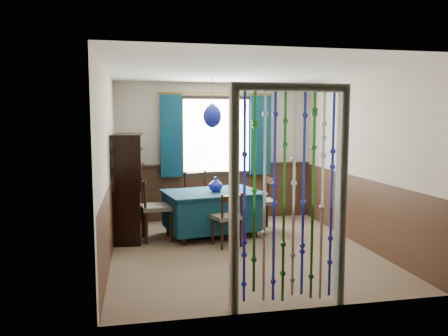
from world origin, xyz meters
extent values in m
plane|color=brown|center=(0.00, 0.00, 0.00)|extent=(4.00, 4.00, 0.00)
plane|color=silver|center=(0.00, 0.00, 2.50)|extent=(4.00, 4.00, 0.00)
plane|color=#BFB59C|center=(0.00, 2.00, 1.25)|extent=(3.60, 0.00, 3.60)
plane|color=#BFB59C|center=(0.00, -2.00, 1.25)|extent=(3.60, 0.00, 3.60)
plane|color=#BFB59C|center=(-1.80, 0.00, 1.25)|extent=(0.00, 4.00, 4.00)
plane|color=#BFB59C|center=(1.80, 0.00, 1.25)|extent=(0.00, 4.00, 4.00)
plane|color=#402718|center=(0.00, 1.99, 0.50)|extent=(3.60, 0.00, 3.60)
plane|color=#402718|center=(0.00, -1.99, 0.50)|extent=(3.60, 0.00, 3.60)
plane|color=#402718|center=(-1.79, 0.00, 0.50)|extent=(0.00, 4.00, 4.00)
plane|color=#402718|center=(1.79, 0.00, 0.50)|extent=(0.00, 4.00, 4.00)
cube|color=black|center=(0.00, 1.95, 1.55)|extent=(1.32, 0.12, 1.42)
cube|color=#0D3447|center=(-0.26, 0.87, 0.40)|extent=(1.57, 1.20, 0.56)
cube|color=#0D3447|center=(-0.26, 0.87, 0.69)|extent=(1.64, 1.27, 0.03)
cylinder|color=black|center=(-0.76, 0.42, 0.07)|extent=(0.07, 0.07, 0.14)
cylinder|color=black|center=(0.37, 0.62, 0.07)|extent=(0.07, 0.07, 0.14)
cylinder|color=black|center=(-0.89, 1.11, 0.07)|extent=(0.07, 0.07, 0.14)
cylinder|color=black|center=(0.25, 1.32, 0.07)|extent=(0.07, 0.07, 0.14)
cylinder|color=black|center=(-0.26, 0.06, 0.20)|extent=(0.04, 0.04, 0.41)
cylinder|color=black|center=(0.04, 0.15, 0.20)|extent=(0.04, 0.04, 0.41)
cylinder|color=black|center=(-0.35, 0.34, 0.20)|extent=(0.04, 0.04, 0.41)
cylinder|color=black|center=(-0.05, 0.44, 0.20)|extent=(0.04, 0.04, 0.41)
cube|color=#5B5549|center=(-0.16, 0.25, 0.43)|extent=(0.49, 0.48, 0.05)
cube|color=black|center=(-0.11, 0.10, 0.73)|extent=(0.33, 0.14, 0.09)
cylinder|color=black|center=(-0.26, 0.05, 0.60)|extent=(0.04, 0.04, 0.40)
cylinder|color=black|center=(0.04, 0.14, 0.60)|extent=(0.04, 0.04, 0.40)
cylinder|color=black|center=(-0.23, 1.78, 0.24)|extent=(0.05, 0.05, 0.48)
cylinder|color=black|center=(-0.60, 1.65, 0.24)|extent=(0.05, 0.05, 0.48)
cylinder|color=black|center=(-0.11, 1.44, 0.24)|extent=(0.05, 0.05, 0.48)
cylinder|color=black|center=(-0.47, 1.31, 0.24)|extent=(0.05, 0.05, 0.48)
cube|color=#5B5549|center=(-0.35, 1.55, 0.51)|extent=(0.59, 0.57, 0.06)
cube|color=black|center=(-0.42, 1.73, 0.86)|extent=(0.39, 0.17, 0.11)
cylinder|color=black|center=(-0.24, 1.79, 0.71)|extent=(0.04, 0.04, 0.46)
cylinder|color=black|center=(-0.60, 1.66, 0.71)|extent=(0.04, 0.04, 0.46)
cylinder|color=black|center=(-1.33, 0.94, 0.24)|extent=(0.05, 0.05, 0.48)
cylinder|color=black|center=(-1.31, 0.55, 0.24)|extent=(0.05, 0.05, 0.48)
cylinder|color=black|center=(-0.97, 0.97, 0.24)|extent=(0.05, 0.05, 0.48)
cylinder|color=black|center=(-0.94, 0.58, 0.24)|extent=(0.05, 0.05, 0.48)
cube|color=#5B5549|center=(-1.14, 0.76, 0.51)|extent=(0.48, 0.50, 0.06)
cube|color=black|center=(-1.33, 0.75, 0.86)|extent=(0.07, 0.41, 0.11)
cylinder|color=black|center=(-1.34, 0.94, 0.72)|extent=(0.04, 0.04, 0.47)
cylinder|color=black|center=(-1.32, 0.55, 0.72)|extent=(0.04, 0.04, 0.47)
cylinder|color=black|center=(0.75, 0.82, 0.23)|extent=(0.04, 0.04, 0.46)
cylinder|color=black|center=(0.75, 1.19, 0.23)|extent=(0.04, 0.04, 0.46)
cylinder|color=black|center=(0.41, 0.81, 0.23)|extent=(0.04, 0.04, 0.46)
cylinder|color=black|center=(0.40, 1.18, 0.23)|extent=(0.04, 0.04, 0.46)
cube|color=#5B5549|center=(0.58, 1.00, 0.49)|extent=(0.44, 0.46, 0.06)
cube|color=black|center=(0.76, 1.01, 0.83)|extent=(0.05, 0.39, 0.10)
cylinder|color=black|center=(0.76, 0.82, 0.68)|extent=(0.04, 0.04, 0.45)
cylinder|color=black|center=(0.76, 1.19, 0.68)|extent=(0.04, 0.04, 0.45)
cube|color=black|center=(-1.56, 1.08, 0.41)|extent=(0.53, 1.27, 0.81)
cube|color=black|center=(-1.56, 0.49, 1.22)|extent=(0.38, 0.08, 0.81)
cube|color=black|center=(-1.56, 1.67, 1.22)|extent=(0.38, 0.08, 0.81)
cube|color=black|center=(-1.56, 1.08, 1.60)|extent=(0.48, 1.27, 0.04)
cube|color=black|center=(-1.75, 1.08, 1.22)|extent=(0.13, 1.22, 0.81)
cube|color=black|center=(-1.53, 1.08, 1.10)|extent=(0.42, 1.18, 0.02)
cube|color=black|center=(-1.53, 1.08, 1.36)|extent=(0.42, 1.18, 0.02)
cylinder|color=olive|center=(-0.26, 0.87, 2.20)|extent=(0.01, 0.01, 0.61)
ellipsoid|color=navy|center=(-0.26, 0.87, 1.89)|extent=(0.28, 0.28, 0.35)
cylinder|color=olive|center=(-0.26, 0.87, 2.07)|extent=(0.09, 0.09, 0.03)
imported|color=navy|center=(-0.21, 0.85, 0.81)|extent=(0.26, 0.26, 0.21)
imported|color=beige|center=(-1.51, 0.84, 1.13)|extent=(0.25, 0.25, 0.05)
imported|color=beige|center=(-1.51, 1.30, 0.91)|extent=(0.23, 0.23, 0.19)
camera|label=1|loc=(-1.42, -5.86, 1.84)|focal=35.00mm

